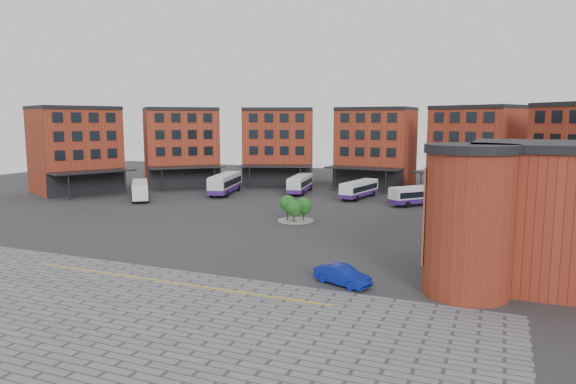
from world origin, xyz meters
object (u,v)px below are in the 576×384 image
at_px(bus_d, 359,189).
at_px(bus_e, 420,195).
at_px(bus_f, 504,205).
at_px(blue_car, 342,275).
at_px(bus_c, 300,184).
at_px(bus_a, 140,189).
at_px(bus_b, 225,183).
at_px(tree_island, 296,207).

relative_size(bus_d, bus_e, 1.12).
xyz_separation_m(bus_f, blue_car, (-11.07, -32.15, -1.05)).
height_order(bus_e, blue_car, bus_e).
height_order(bus_c, blue_car, bus_c).
bearing_deg(bus_d, bus_a, -144.86).
bearing_deg(bus_d, blue_car, -66.67).
distance_m(bus_a, bus_f, 52.22).
bearing_deg(blue_car, bus_a, 76.74).
height_order(bus_b, blue_car, bus_b).
bearing_deg(bus_f, bus_b, -159.70).
bearing_deg(tree_island, bus_c, 110.02).
xyz_separation_m(bus_d, blue_car, (9.96, -42.50, -0.75)).
distance_m(bus_a, bus_b, 13.92).
relative_size(bus_a, bus_d, 0.91).
xyz_separation_m(tree_island, bus_b, (-19.61, 17.37, 0.06)).
distance_m(bus_e, blue_car, 39.53).
relative_size(bus_e, bus_f, 0.77).
height_order(bus_a, bus_d, bus_a).
relative_size(tree_island, bus_c, 0.41).
bearing_deg(blue_car, bus_c, 46.10).
relative_size(bus_e, blue_car, 2.00).
distance_m(bus_b, bus_c, 12.61).
xyz_separation_m(bus_e, blue_car, (0.08, -39.52, -0.78)).
relative_size(bus_c, bus_f, 0.92).
bearing_deg(tree_island, bus_e, 56.49).
bearing_deg(bus_a, bus_f, -34.09).
bearing_deg(tree_island, bus_d, 83.92).
distance_m(bus_a, bus_e, 42.50).
relative_size(tree_island, bus_d, 0.44).
relative_size(tree_island, bus_e, 0.49).
distance_m(bus_b, bus_f, 43.38).
relative_size(bus_c, bus_e, 1.19).
bearing_deg(bus_f, bus_c, -172.48).
bearing_deg(bus_b, tree_island, -55.33).
height_order(tree_island, bus_d, tree_island).
relative_size(bus_d, bus_f, 0.87).
xyz_separation_m(bus_a, blue_car, (40.99, -28.04, -0.93)).
distance_m(bus_b, bus_d, 22.24).
xyz_separation_m(bus_c, blue_car, (20.74, -44.51, -0.85)).
height_order(bus_a, bus_f, bus_f).
bearing_deg(blue_car, tree_island, 51.14).
distance_m(bus_c, bus_d, 10.97).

